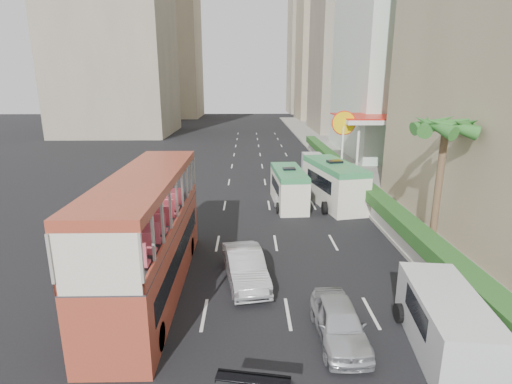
{
  "coord_description": "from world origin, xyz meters",
  "views": [
    {
      "loc": [
        -1.9,
        -15.45,
        8.54
      ],
      "look_at": [
        -1.5,
        4.0,
        3.2
      ],
      "focal_mm": 28.0,
      "sensor_mm": 36.0,
      "label": 1
    }
  ],
  "objects_px": {
    "panel_van_near": "(446,323)",
    "van_asset": "(291,201)",
    "double_decker_bus": "(149,234)",
    "car_silver_lane_b": "(338,339)",
    "palm_tree": "(438,188)",
    "minibus_near": "(289,187)",
    "panel_van_far": "(314,165)",
    "shell_station": "(370,144)",
    "car_silver_lane_a": "(245,282)",
    "minibus_far": "(334,184)"
  },
  "relations": [
    {
      "from": "panel_van_far",
      "to": "minibus_near",
      "type": "bearing_deg",
      "value": -111.2
    },
    {
      "from": "minibus_far",
      "to": "panel_van_far",
      "type": "height_order",
      "value": "minibus_far"
    },
    {
      "from": "van_asset",
      "to": "shell_station",
      "type": "height_order",
      "value": "shell_station"
    },
    {
      "from": "minibus_near",
      "to": "car_silver_lane_b",
      "type": "bearing_deg",
      "value": -92.79
    },
    {
      "from": "double_decker_bus",
      "to": "car_silver_lane_b",
      "type": "distance_m",
      "value": 8.42
    },
    {
      "from": "car_silver_lane_b",
      "to": "panel_van_far",
      "type": "xyz_separation_m",
      "value": [
        3.34,
        25.84,
        0.89
      ]
    },
    {
      "from": "car_silver_lane_a",
      "to": "panel_van_far",
      "type": "xyz_separation_m",
      "value": [
        6.57,
        21.69,
        0.89
      ]
    },
    {
      "from": "double_decker_bus",
      "to": "shell_station",
      "type": "xyz_separation_m",
      "value": [
        16.0,
        23.0,
        0.22
      ]
    },
    {
      "from": "minibus_near",
      "to": "panel_van_near",
      "type": "xyz_separation_m",
      "value": [
        3.52,
        -16.32,
        -0.31
      ]
    },
    {
      "from": "double_decker_bus",
      "to": "minibus_near",
      "type": "relative_size",
      "value": 1.89
    },
    {
      "from": "car_silver_lane_a",
      "to": "panel_van_near",
      "type": "height_order",
      "value": "panel_van_near"
    },
    {
      "from": "double_decker_bus",
      "to": "shell_station",
      "type": "distance_m",
      "value": 28.02
    },
    {
      "from": "double_decker_bus",
      "to": "panel_van_near",
      "type": "relative_size",
      "value": 2.25
    },
    {
      "from": "car_silver_lane_b",
      "to": "panel_van_far",
      "type": "height_order",
      "value": "panel_van_far"
    },
    {
      "from": "car_silver_lane_a",
      "to": "palm_tree",
      "type": "distance_m",
      "value": 10.96
    },
    {
      "from": "double_decker_bus",
      "to": "van_asset",
      "type": "height_order",
      "value": "double_decker_bus"
    },
    {
      "from": "panel_van_near",
      "to": "shell_station",
      "type": "relative_size",
      "value": 0.61
    },
    {
      "from": "car_silver_lane_b",
      "to": "palm_tree",
      "type": "xyz_separation_m",
      "value": [
        6.61,
        7.59,
        3.38
      ]
    },
    {
      "from": "minibus_far",
      "to": "panel_van_near",
      "type": "relative_size",
      "value": 1.41
    },
    {
      "from": "palm_tree",
      "to": "car_silver_lane_b",
      "type": "bearing_deg",
      "value": -131.06
    },
    {
      "from": "panel_van_far",
      "to": "shell_station",
      "type": "relative_size",
      "value": 0.56
    },
    {
      "from": "car_silver_lane_a",
      "to": "panel_van_far",
      "type": "distance_m",
      "value": 22.68
    },
    {
      "from": "double_decker_bus",
      "to": "palm_tree",
      "type": "bearing_deg",
      "value": 16.16
    },
    {
      "from": "car_silver_lane_a",
      "to": "shell_station",
      "type": "relative_size",
      "value": 0.56
    },
    {
      "from": "panel_van_near",
      "to": "van_asset",
      "type": "bearing_deg",
      "value": 107.65
    },
    {
      "from": "panel_van_far",
      "to": "panel_van_near",
      "type": "bearing_deg",
      "value": -91.99
    },
    {
      "from": "panel_van_near",
      "to": "shell_station",
      "type": "height_order",
      "value": "shell_station"
    },
    {
      "from": "car_silver_lane_a",
      "to": "van_asset",
      "type": "distance_m",
      "value": 12.8
    },
    {
      "from": "car_silver_lane_b",
      "to": "minibus_near",
      "type": "height_order",
      "value": "minibus_near"
    },
    {
      "from": "double_decker_bus",
      "to": "panel_van_near",
      "type": "height_order",
      "value": "double_decker_bus"
    },
    {
      "from": "double_decker_bus",
      "to": "car_silver_lane_b",
      "type": "bearing_deg",
      "value": -26.56
    },
    {
      "from": "panel_van_far",
      "to": "shell_station",
      "type": "xyz_separation_m",
      "value": [
        5.48,
        0.75,
        1.86
      ]
    },
    {
      "from": "car_silver_lane_a",
      "to": "minibus_far",
      "type": "distance_m",
      "value": 13.38
    },
    {
      "from": "panel_van_near",
      "to": "minibus_far",
      "type": "bearing_deg",
      "value": 97.8
    },
    {
      "from": "minibus_far",
      "to": "panel_van_near",
      "type": "height_order",
      "value": "minibus_far"
    },
    {
      "from": "car_silver_lane_b",
      "to": "van_asset",
      "type": "relative_size",
      "value": 0.76
    },
    {
      "from": "van_asset",
      "to": "palm_tree",
      "type": "relative_size",
      "value": 0.8
    },
    {
      "from": "minibus_near",
      "to": "van_asset",
      "type": "bearing_deg",
      "value": 67.82
    },
    {
      "from": "minibus_near",
      "to": "shell_station",
      "type": "xyz_separation_m",
      "value": [
        8.99,
        10.84,
        1.46
      ]
    },
    {
      "from": "panel_van_near",
      "to": "panel_van_far",
      "type": "relative_size",
      "value": 1.1
    },
    {
      "from": "minibus_near",
      "to": "shell_station",
      "type": "relative_size",
      "value": 0.73
    },
    {
      "from": "minibus_near",
      "to": "panel_van_far",
      "type": "relative_size",
      "value": 1.3
    },
    {
      "from": "minibus_near",
      "to": "panel_van_far",
      "type": "xyz_separation_m",
      "value": [
        3.51,
        10.09,
        -0.4
      ]
    },
    {
      "from": "car_silver_lane_a",
      "to": "van_asset",
      "type": "relative_size",
      "value": 0.87
    },
    {
      "from": "minibus_near",
      "to": "panel_van_near",
      "type": "relative_size",
      "value": 1.19
    },
    {
      "from": "van_asset",
      "to": "panel_van_far",
      "type": "height_order",
      "value": "panel_van_far"
    },
    {
      "from": "minibus_near",
      "to": "shell_station",
      "type": "bearing_deg",
      "value": 46.89
    },
    {
      "from": "panel_van_far",
      "to": "palm_tree",
      "type": "relative_size",
      "value": 0.7
    },
    {
      "from": "minibus_near",
      "to": "panel_van_near",
      "type": "height_order",
      "value": "minibus_near"
    },
    {
      "from": "car_silver_lane_b",
      "to": "car_silver_lane_a",
      "type": "bearing_deg",
      "value": 126.97
    }
  ]
}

